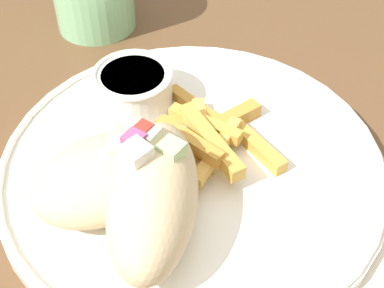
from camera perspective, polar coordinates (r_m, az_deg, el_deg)
name	(u,v)px	position (r m, az deg, el deg)	size (l,w,h in m)	color
table	(129,215)	(0.51, -6.78, -7.56)	(1.26, 1.26, 0.74)	brown
plate	(192,165)	(0.43, 0.00, -2.25)	(0.31, 0.31, 0.02)	white
pita_sandwich_near	(153,196)	(0.37, -4.16, -5.52)	(0.14, 0.13, 0.07)	beige
pita_sandwich_far	(106,177)	(0.39, -9.20, -3.46)	(0.13, 0.11, 0.06)	beige
fries_pile	(212,136)	(0.44, 2.10, 0.87)	(0.11, 0.13, 0.03)	gold
sauce_ramekin	(134,86)	(0.47, -6.23, 6.12)	(0.07, 0.07, 0.04)	white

